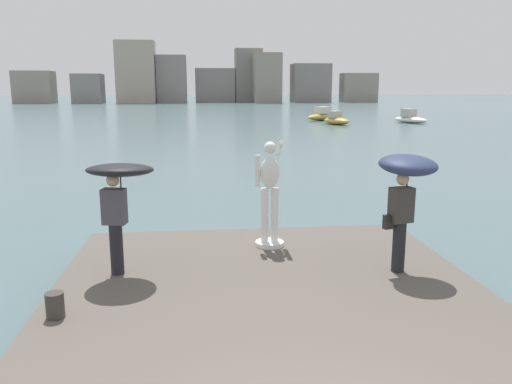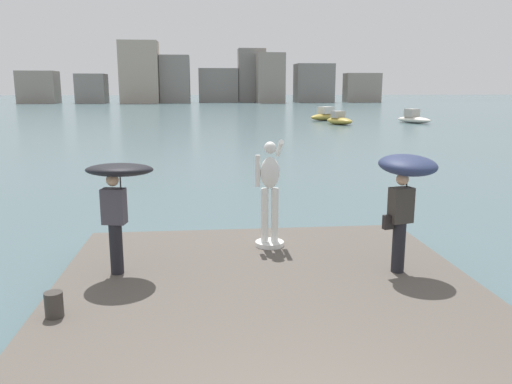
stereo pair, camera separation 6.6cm
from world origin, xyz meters
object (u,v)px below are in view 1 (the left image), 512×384
object	(u,v)px
onlooker_left	(119,185)
mooring_bollard	(55,305)
boat_mid	(325,116)
boat_leftward	(410,118)
boat_far	(336,120)
onlooker_right	(406,180)
statue_white_figure	(270,195)

from	to	relation	value
onlooker_left	mooring_bollard	bearing A→B (deg)	-112.27
boat_mid	boat_leftward	world-z (taller)	boat_mid
boat_far	boat_leftward	distance (m)	8.14
onlooker_left	mooring_bollard	world-z (taller)	onlooker_left
onlooker_right	mooring_bollard	world-z (taller)	onlooker_right
onlooker_left	boat_mid	xyz separation A→B (m)	(14.82, 46.48, -1.42)
boat_far	boat_mid	bearing A→B (deg)	86.21
onlooker_right	onlooker_left	bearing A→B (deg)	175.68
boat_mid	boat_leftward	bearing A→B (deg)	-33.68
onlooker_right	mooring_bollard	size ratio (longest dim) A/B	5.71
onlooker_left	boat_far	distance (m)	42.56
onlooker_left	boat_mid	distance (m)	48.81
onlooker_left	onlooker_right	world-z (taller)	onlooker_right
onlooker_right	mooring_bollard	bearing A→B (deg)	-166.67
onlooker_left	boat_mid	world-z (taller)	onlooker_left
boat_far	boat_leftward	size ratio (longest dim) A/B	0.84
onlooker_left	onlooker_right	xyz separation A→B (m)	(4.79, -0.36, 0.06)
statue_white_figure	onlooker_left	xyz separation A→B (m)	(-2.70, -1.28, 0.50)
mooring_bollard	boat_mid	distance (m)	50.57
mooring_bollard	boat_far	size ratio (longest dim) A/B	0.10
boat_leftward	onlooker_left	bearing A→B (deg)	-118.40
onlooker_left	statue_white_figure	bearing A→B (deg)	25.39
onlooker_left	onlooker_right	size ratio (longest dim) A/B	0.95
statue_white_figure	boat_mid	distance (m)	46.81
onlooker_left	boat_leftward	size ratio (longest dim) A/B	0.44
boat_far	mooring_bollard	bearing A→B (deg)	-109.87
onlooker_left	boat_far	size ratio (longest dim) A/B	0.53
statue_white_figure	mooring_bollard	size ratio (longest dim) A/B	5.94
boat_far	boat_leftward	bearing A→B (deg)	9.95
onlooker_left	boat_leftward	bearing A→B (deg)	61.60
statue_white_figure	boat_leftward	bearing A→B (deg)	63.86
mooring_bollard	boat_leftward	size ratio (longest dim) A/B	0.08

